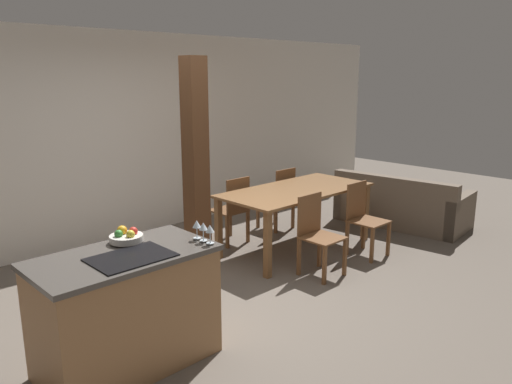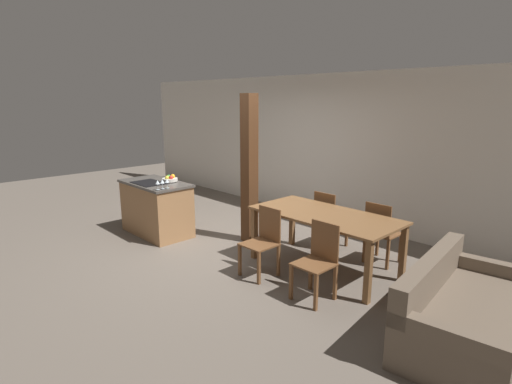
# 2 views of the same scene
# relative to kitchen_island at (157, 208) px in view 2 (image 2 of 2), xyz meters

# --- Properties ---
(ground_plane) EXTENTS (16.00, 16.00, 0.00)m
(ground_plane) POSITION_rel_kitchen_island_xyz_m (1.26, 0.35, -0.45)
(ground_plane) COLOR #665B51
(wall_back) EXTENTS (11.20, 0.08, 2.70)m
(wall_back) POSITION_rel_kitchen_island_xyz_m (1.26, 2.83, 0.90)
(wall_back) COLOR silver
(wall_back) RESTS_ON ground_plane
(kitchen_island) EXTENTS (1.31, 0.71, 0.90)m
(kitchen_island) POSITION_rel_kitchen_island_xyz_m (0.00, 0.00, 0.00)
(kitchen_island) COLOR #9E7047
(kitchen_island) RESTS_ON ground_plane
(fruit_bowl) EXTENTS (0.26, 0.26, 0.11)m
(fruit_bowl) POSITION_rel_kitchen_island_xyz_m (0.15, 0.20, 0.49)
(fruit_bowl) COLOR silver
(fruit_bowl) RESTS_ON kitchen_island
(wine_glass_near) EXTENTS (0.07, 0.07, 0.15)m
(wine_glass_near) POSITION_rel_kitchen_island_xyz_m (0.58, -0.28, 0.56)
(wine_glass_near) COLOR silver
(wine_glass_near) RESTS_ON kitchen_island
(wine_glass_middle) EXTENTS (0.07, 0.07, 0.15)m
(wine_glass_middle) POSITION_rel_kitchen_island_xyz_m (0.58, -0.20, 0.56)
(wine_glass_middle) COLOR silver
(wine_glass_middle) RESTS_ON kitchen_island
(wine_glass_far) EXTENTS (0.07, 0.07, 0.15)m
(wine_glass_far) POSITION_rel_kitchen_island_xyz_m (0.58, -0.12, 0.56)
(wine_glass_far) COLOR silver
(wine_glass_far) RESTS_ON kitchen_island
(dining_table) EXTENTS (1.96, 0.95, 0.77)m
(dining_table) POSITION_rel_kitchen_island_xyz_m (2.85, 0.85, 0.23)
(dining_table) COLOR brown
(dining_table) RESTS_ON ground_plane
(dining_chair_near_left) EXTENTS (0.40, 0.40, 0.88)m
(dining_chair_near_left) POSITION_rel_kitchen_island_xyz_m (2.41, 0.15, 0.01)
(dining_chair_near_left) COLOR brown
(dining_chair_near_left) RESTS_ON ground_plane
(dining_chair_near_right) EXTENTS (0.40, 0.40, 0.88)m
(dining_chair_near_right) POSITION_rel_kitchen_island_xyz_m (3.29, 0.15, 0.01)
(dining_chair_near_right) COLOR brown
(dining_chair_near_right) RESTS_ON ground_plane
(dining_chair_far_left) EXTENTS (0.40, 0.40, 0.88)m
(dining_chair_far_left) POSITION_rel_kitchen_island_xyz_m (2.41, 1.55, 0.01)
(dining_chair_far_left) COLOR brown
(dining_chair_far_left) RESTS_ON ground_plane
(dining_chair_far_right) EXTENTS (0.40, 0.40, 0.88)m
(dining_chair_far_right) POSITION_rel_kitchen_island_xyz_m (3.29, 1.55, 0.01)
(dining_chair_far_right) COLOR brown
(dining_chair_far_right) RESTS_ON ground_plane
(couch) EXTENTS (1.10, 1.90, 0.76)m
(couch) POSITION_rel_kitchen_island_xyz_m (4.76, 0.48, -0.19)
(couch) COLOR brown
(couch) RESTS_ON ground_plane
(timber_post) EXTENTS (0.20, 0.20, 2.33)m
(timber_post) POSITION_rel_kitchen_island_xyz_m (1.35, 0.89, 0.72)
(timber_post) COLOR #4C2D19
(timber_post) RESTS_ON ground_plane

